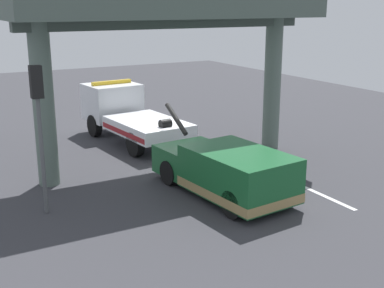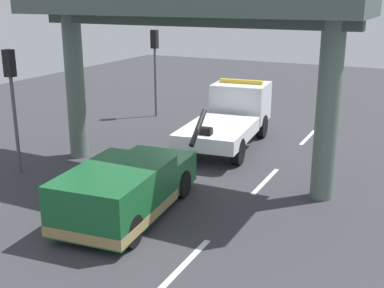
% 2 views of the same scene
% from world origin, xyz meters
% --- Properties ---
extents(ground_plane, '(60.00, 40.00, 0.10)m').
position_xyz_m(ground_plane, '(0.00, 0.00, -0.05)').
color(ground_plane, '#38383D').
extents(lane_stripe_west, '(2.60, 0.16, 0.01)m').
position_xyz_m(lane_stripe_west, '(-6.00, -2.69, 0.00)').
color(lane_stripe_west, silver).
rests_on(lane_stripe_west, ground).
extents(lane_stripe_mid, '(2.60, 0.16, 0.01)m').
position_xyz_m(lane_stripe_mid, '(0.00, -2.69, 0.00)').
color(lane_stripe_mid, silver).
rests_on(lane_stripe_mid, ground).
extents(lane_stripe_east, '(2.60, 0.16, 0.01)m').
position_xyz_m(lane_stripe_east, '(6.00, -2.69, 0.00)').
color(lane_stripe_east, silver).
rests_on(lane_stripe_east, ground).
extents(tow_truck_white, '(7.34, 2.94, 2.46)m').
position_xyz_m(tow_truck_white, '(3.77, 0.08, 1.20)').
color(tow_truck_white, white).
rests_on(tow_truck_white, ground).
extents(towed_van_green, '(5.38, 2.65, 1.58)m').
position_xyz_m(towed_van_green, '(-4.38, -0.01, 0.78)').
color(towed_van_green, '#195B2D').
rests_on(towed_van_green, ground).
extents(overpass_structure, '(3.60, 11.32, 6.36)m').
position_xyz_m(overpass_structure, '(-0.57, 0.00, 5.50)').
color(overpass_structure, '#596B60').
rests_on(overpass_structure, ground).
extents(traffic_light_near, '(0.39, 0.32, 4.29)m').
position_xyz_m(traffic_light_near, '(-2.98, 5.35, 3.13)').
color(traffic_light_near, '#515456').
rests_on(traffic_light_near, ground).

